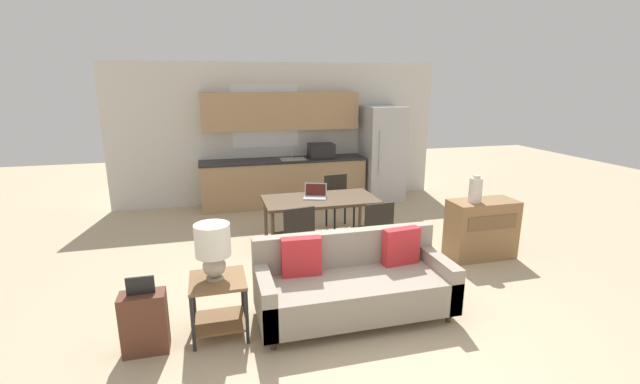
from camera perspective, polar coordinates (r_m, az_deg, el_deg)
ground_plane at (r=4.61m, az=5.13°, el=-16.17°), size 20.00×20.00×0.00m
wall_back at (r=8.52m, az=-5.38°, el=7.80°), size 6.40×0.07×2.70m
kitchen_counter at (r=8.30m, az=-4.82°, el=4.05°), size 3.16×0.65×2.15m
refrigerator at (r=8.73m, az=8.33°, el=5.10°), size 0.75×0.79×1.88m
dining_table at (r=6.13m, az=0.02°, el=-1.41°), size 1.61×0.83×0.72m
couch at (r=4.50m, az=4.37°, el=-12.06°), size 1.97×0.80×0.84m
side_table at (r=4.26m, az=-13.36°, el=-13.41°), size 0.52×0.52×0.56m
table_lamp at (r=4.06m, az=-14.09°, el=-7.06°), size 0.33×0.33×0.53m
credenza at (r=6.24m, az=20.70°, el=-4.62°), size 0.91×0.44×0.80m
vase at (r=5.98m, az=20.03°, el=0.29°), size 0.17×0.17×0.36m
dining_chair_far_right at (r=7.00m, az=2.47°, el=-0.91°), size 0.47×0.47×0.87m
dining_chair_near_left at (r=5.41m, az=-3.21°, el=-5.67°), size 0.48×0.48×0.87m
dining_chair_near_right at (r=5.63m, az=7.26°, el=-4.94°), size 0.46×0.46×0.87m
laptop at (r=6.15m, az=-0.63°, el=-0.30°), size 0.39×0.35×0.20m
suitcase at (r=4.24m, az=-22.36°, el=-15.75°), size 0.39×0.22×0.72m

